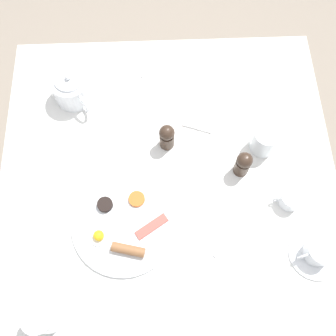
{
  "coord_description": "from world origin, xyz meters",
  "views": [
    {
      "loc": [
        0.02,
        0.47,
        1.93
      ],
      "look_at": [
        0.0,
        0.0,
        0.79
      ],
      "focal_mm": 42.0,
      "sensor_mm": 36.0,
      "label": 1
    }
  ],
  "objects_px": {
    "breakfast_plate": "(124,225)",
    "teapot_near": "(72,88)",
    "knife_by_plate": "(231,230)",
    "teacup_with_saucer_left": "(318,252)",
    "napkin_folded": "(203,109)",
    "fork_by_plate": "(160,66)",
    "pepper_grinder": "(243,164)",
    "creamer_jug": "(290,199)",
    "water_glass_tall": "(265,140)",
    "water_glass_short": "(43,318)",
    "salt_grinder": "(168,136)"
  },
  "relations": [
    {
      "from": "napkin_folded",
      "to": "salt_grinder",
      "type": "bearing_deg",
      "value": 45.29
    },
    {
      "from": "water_glass_tall",
      "to": "teacup_with_saucer_left",
      "type": "bearing_deg",
      "value": 107.67
    },
    {
      "from": "teacup_with_saucer_left",
      "to": "knife_by_plate",
      "type": "distance_m",
      "value": 0.25
    },
    {
      "from": "creamer_jug",
      "to": "salt_grinder",
      "type": "relative_size",
      "value": 0.85
    },
    {
      "from": "creamer_jug",
      "to": "pepper_grinder",
      "type": "relative_size",
      "value": 0.85
    },
    {
      "from": "teapot_near",
      "to": "fork_by_plate",
      "type": "height_order",
      "value": "teapot_near"
    },
    {
      "from": "breakfast_plate",
      "to": "teapot_near",
      "type": "height_order",
      "value": "teapot_near"
    },
    {
      "from": "water_glass_tall",
      "to": "salt_grinder",
      "type": "xyz_separation_m",
      "value": [
        0.3,
        -0.02,
        0.01
      ]
    },
    {
      "from": "knife_by_plate",
      "to": "napkin_folded",
      "type": "bearing_deg",
      "value": -82.7
    },
    {
      "from": "breakfast_plate",
      "to": "salt_grinder",
      "type": "xyz_separation_m",
      "value": [
        -0.14,
        -0.27,
        0.05
      ]
    },
    {
      "from": "teapot_near",
      "to": "fork_by_plate",
      "type": "xyz_separation_m",
      "value": [
        -0.3,
        -0.11,
        -0.05
      ]
    },
    {
      "from": "knife_by_plate",
      "to": "teacup_with_saucer_left",
      "type": "bearing_deg",
      "value": 161.71
    },
    {
      "from": "napkin_folded",
      "to": "knife_by_plate",
      "type": "relative_size",
      "value": 1.15
    },
    {
      "from": "water_glass_short",
      "to": "napkin_folded",
      "type": "relative_size",
      "value": 0.64
    },
    {
      "from": "pepper_grinder",
      "to": "salt_grinder",
      "type": "bearing_deg",
      "value": -24.23
    },
    {
      "from": "napkin_folded",
      "to": "teacup_with_saucer_left",
      "type": "bearing_deg",
      "value": 120.31
    },
    {
      "from": "teapot_near",
      "to": "knife_by_plate",
      "type": "height_order",
      "value": "teapot_near"
    },
    {
      "from": "salt_grinder",
      "to": "teapot_near",
      "type": "bearing_deg",
      "value": -31.75
    },
    {
      "from": "teapot_near",
      "to": "water_glass_tall",
      "type": "bearing_deg",
      "value": -142.58
    },
    {
      "from": "napkin_folded",
      "to": "water_glass_short",
      "type": "bearing_deg",
      "value": 53.91
    },
    {
      "from": "teacup_with_saucer_left",
      "to": "napkin_folded",
      "type": "distance_m",
      "value": 0.58
    },
    {
      "from": "teacup_with_saucer_left",
      "to": "water_glass_tall",
      "type": "bearing_deg",
      "value": -72.33
    },
    {
      "from": "water_glass_tall",
      "to": "water_glass_short",
      "type": "xyz_separation_m",
      "value": [
        0.65,
        0.5,
        0.01
      ]
    },
    {
      "from": "teacup_with_saucer_left",
      "to": "pepper_grinder",
      "type": "distance_m",
      "value": 0.33
    },
    {
      "from": "water_glass_tall",
      "to": "creamer_jug",
      "type": "distance_m",
      "value": 0.2
    },
    {
      "from": "fork_by_plate",
      "to": "teapot_near",
      "type": "bearing_deg",
      "value": 21.18
    },
    {
      "from": "fork_by_plate",
      "to": "pepper_grinder",
      "type": "bearing_deg",
      "value": 120.61
    },
    {
      "from": "creamer_jug",
      "to": "pepper_grinder",
      "type": "distance_m",
      "value": 0.18
    },
    {
      "from": "teapot_near",
      "to": "salt_grinder",
      "type": "bearing_deg",
      "value": -155.04
    },
    {
      "from": "napkin_folded",
      "to": "fork_by_plate",
      "type": "relative_size",
      "value": 1.33
    },
    {
      "from": "breakfast_plate",
      "to": "knife_by_plate",
      "type": "bearing_deg",
      "value": 175.16
    },
    {
      "from": "teacup_with_saucer_left",
      "to": "napkin_folded",
      "type": "xyz_separation_m",
      "value": [
        0.29,
        -0.5,
        -0.02
      ]
    },
    {
      "from": "water_glass_short",
      "to": "knife_by_plate",
      "type": "bearing_deg",
      "value": -156.55
    },
    {
      "from": "teacup_with_saucer_left",
      "to": "breakfast_plate",
      "type": "bearing_deg",
      "value": -10.73
    },
    {
      "from": "teacup_with_saucer_left",
      "to": "creamer_jug",
      "type": "distance_m",
      "value": 0.17
    },
    {
      "from": "pepper_grinder",
      "to": "knife_by_plate",
      "type": "xyz_separation_m",
      "value": [
        0.05,
        0.19,
        -0.05
      ]
    },
    {
      "from": "water_glass_tall",
      "to": "salt_grinder",
      "type": "distance_m",
      "value": 0.3
    },
    {
      "from": "breakfast_plate",
      "to": "water_glass_short",
      "type": "distance_m",
      "value": 0.33
    },
    {
      "from": "water_glass_tall",
      "to": "fork_by_plate",
      "type": "bearing_deg",
      "value": -45.89
    },
    {
      "from": "water_glass_tall",
      "to": "knife_by_plate",
      "type": "relative_size",
      "value": 0.58
    },
    {
      "from": "salt_grinder",
      "to": "fork_by_plate",
      "type": "height_order",
      "value": "salt_grinder"
    },
    {
      "from": "teacup_with_saucer_left",
      "to": "fork_by_plate",
      "type": "distance_m",
      "value": 0.81
    },
    {
      "from": "creamer_jug",
      "to": "napkin_folded",
      "type": "distance_m",
      "value": 0.41
    },
    {
      "from": "teapot_near",
      "to": "fork_by_plate",
      "type": "bearing_deg",
      "value": -102.1
    },
    {
      "from": "water_glass_tall",
      "to": "napkin_folded",
      "type": "relative_size",
      "value": 0.5
    },
    {
      "from": "teacup_with_saucer_left",
      "to": "creamer_jug",
      "type": "relative_size",
      "value": 1.78
    },
    {
      "from": "teapot_near",
      "to": "knife_by_plate",
      "type": "xyz_separation_m",
      "value": [
        -0.49,
        0.49,
        -0.05
      ]
    },
    {
      "from": "fork_by_plate",
      "to": "knife_by_plate",
      "type": "height_order",
      "value": "same"
    },
    {
      "from": "salt_grinder",
      "to": "knife_by_plate",
      "type": "bearing_deg",
      "value": 121.16
    },
    {
      "from": "water_glass_short",
      "to": "fork_by_plate",
      "type": "xyz_separation_m",
      "value": [
        -0.33,
        -0.83,
        -0.06
      ]
    }
  ]
}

